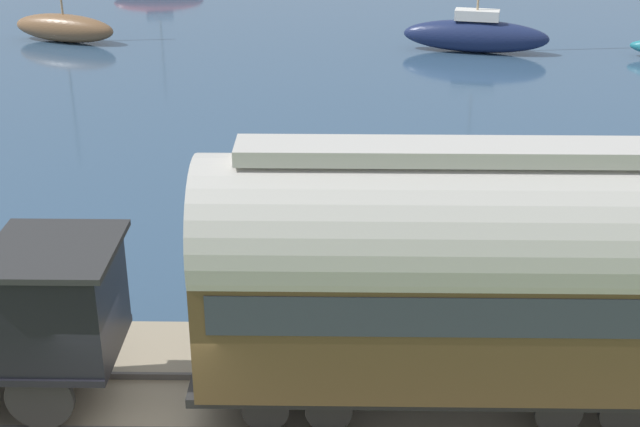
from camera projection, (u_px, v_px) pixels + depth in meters
The scene contains 5 objects.
rail_embankment at pixel (159, 417), 15.23m from camera, with size 5.45×56.00×0.62m.
passenger_coach at pixel (446, 270), 13.98m from camera, with size 2.50×8.10×4.61m.
sailboat_navy at pixel (476, 34), 39.34m from camera, with size 2.65×6.53×8.86m.
sailboat_brown at pixel (64, 28), 41.19m from camera, with size 2.89×5.31×6.03m.
rowboat_off_pier at pixel (363, 259), 20.63m from camera, with size 2.11×2.36×0.49m.
Camera 1 is at (-11.47, -2.96, 9.67)m, focal length 50.00 mm.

